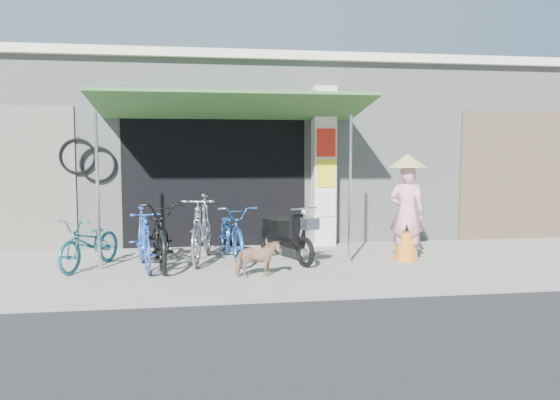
{
  "coord_description": "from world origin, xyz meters",
  "views": [
    {
      "loc": [
        -1.5,
        -7.7,
        1.77
      ],
      "look_at": [
        -0.2,
        1.0,
        1.0
      ],
      "focal_mm": 35.0,
      "sensor_mm": 36.0,
      "label": 1
    }
  ],
  "objects": [
    {
      "name": "bike_black",
      "position": [
        -2.11,
        0.86,
        0.52
      ],
      "size": [
        0.97,
        2.05,
        1.03
      ],
      "primitive_type": "imported",
      "rotation": [
        0.0,
        0.0,
        0.15
      ],
      "color": "black",
      "rests_on": "ground"
    },
    {
      "name": "bike_navy",
      "position": [
        -0.97,
        1.14,
        0.46
      ],
      "size": [
        0.85,
        1.84,
        0.93
      ],
      "primitive_type": "imported",
      "rotation": [
        0.0,
        0.0,
        0.13
      ],
      "color": "navy",
      "rests_on": "ground"
    },
    {
      "name": "bike_silver",
      "position": [
        -1.46,
        1.16,
        0.55
      ],
      "size": [
        0.82,
        1.89,
        1.1
      ],
      "primitive_type": "imported",
      "rotation": [
        0.0,
        0.0,
        -0.17
      ],
      "color": "#ADADB2",
      "rests_on": "ground"
    },
    {
      "name": "nun",
      "position": [
        1.86,
        0.75,
        0.86
      ],
      "size": [
        0.68,
        0.64,
        1.75
      ],
      "rotation": [
        0.0,
        0.0,
        2.71
      ],
      "color": "pink",
      "rests_on": "ground"
    },
    {
      "name": "awning",
      "position": [
        -0.9,
        1.63,
        2.51
      ],
      "size": [
        4.6,
        1.88,
        2.72
      ],
      "color": "#2E5C29",
      "rests_on": "ground"
    },
    {
      "name": "moped",
      "position": [
        -0.13,
        1.02,
        0.42
      ],
      "size": [
        0.78,
        1.56,
        0.93
      ],
      "rotation": [
        0.0,
        0.0,
        0.39
      ],
      "color": "black",
      "rests_on": "ground"
    },
    {
      "name": "ground",
      "position": [
        0.0,
        0.0,
        0.0
      ],
      "size": [
        80.0,
        80.0,
        0.0
      ],
      "primitive_type": "plane",
      "color": "gray",
      "rests_on": "ground"
    },
    {
      "name": "bike_teal",
      "position": [
        -3.15,
        0.86,
        0.39
      ],
      "size": [
        1.07,
        1.58,
        0.79
      ],
      "primitive_type": "imported",
      "rotation": [
        0.0,
        0.0,
        -0.41
      ],
      "color": "#18626E",
      "rests_on": "ground"
    },
    {
      "name": "neighbour_right",
      "position": [
        5.0,
        2.59,
        1.3
      ],
      "size": [
        2.6,
        0.06,
        2.6
      ],
      "primitive_type": "cube",
      "color": "brown",
      "rests_on": "ground"
    },
    {
      "name": "shop_pillar",
      "position": [
        0.85,
        2.45,
        1.5
      ],
      "size": [
        0.42,
        0.44,
        3.0
      ],
      "color": "beige",
      "rests_on": "ground"
    },
    {
      "name": "street_dog",
      "position": [
        -0.7,
        -0.13,
        0.27
      ],
      "size": [
        0.64,
        0.31,
        0.53
      ],
      "primitive_type": "imported",
      "rotation": [
        0.0,
        0.0,
        1.61
      ],
      "color": "#95854F",
      "rests_on": "ground"
    },
    {
      "name": "bike_blue",
      "position": [
        -2.34,
        0.71,
        0.47
      ],
      "size": [
        0.74,
        1.61,
        0.94
      ],
      "primitive_type": "imported",
      "rotation": [
        0.0,
        0.0,
        0.2
      ],
      "color": "#2248A0",
      "rests_on": "ground"
    },
    {
      "name": "bicycle_shop",
      "position": [
        -0.0,
        5.09,
        1.83
      ],
      "size": [
        12.3,
        5.3,
        3.66
      ],
      "color": "gray",
      "rests_on": "ground"
    }
  ]
}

